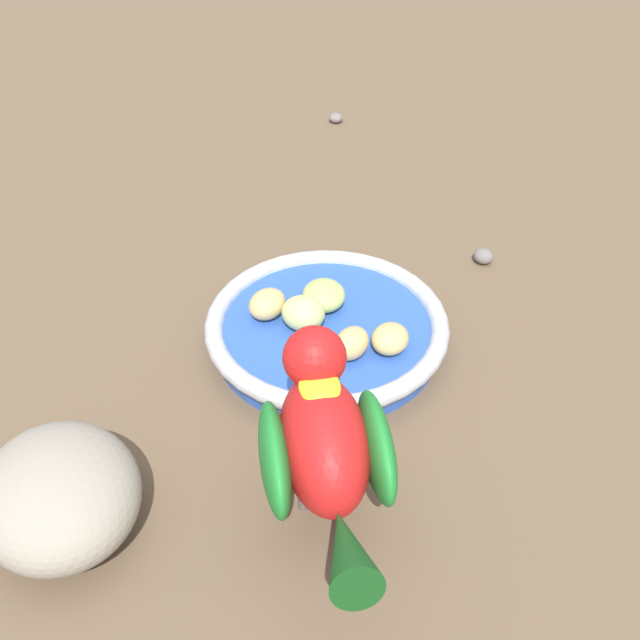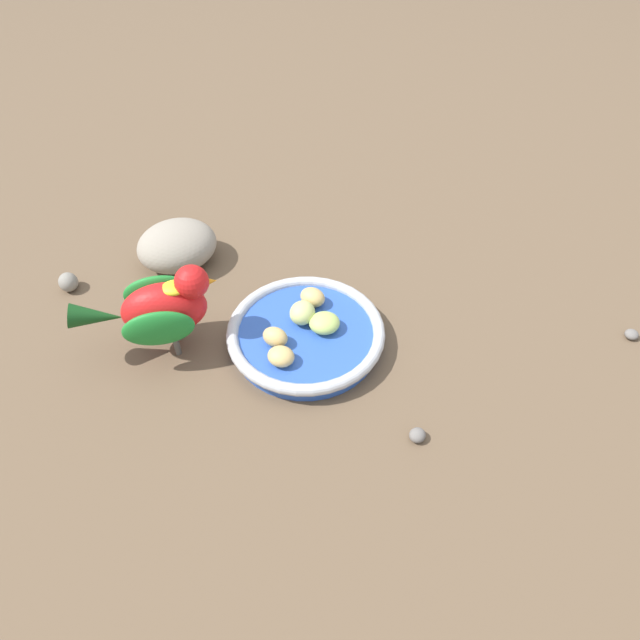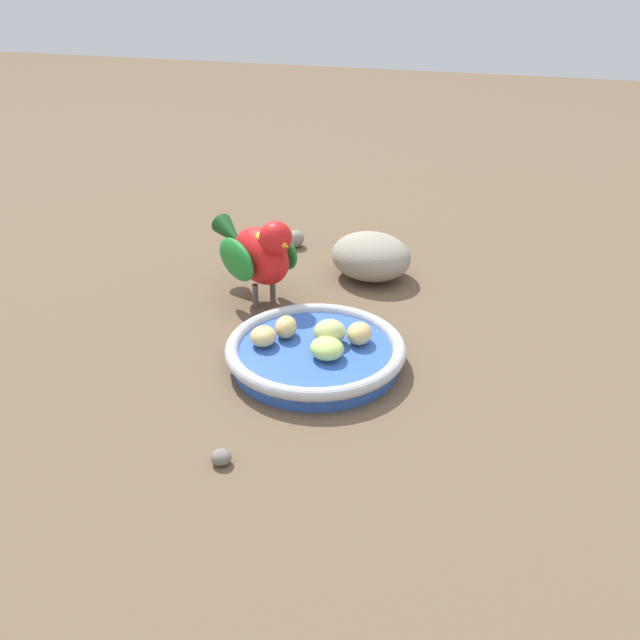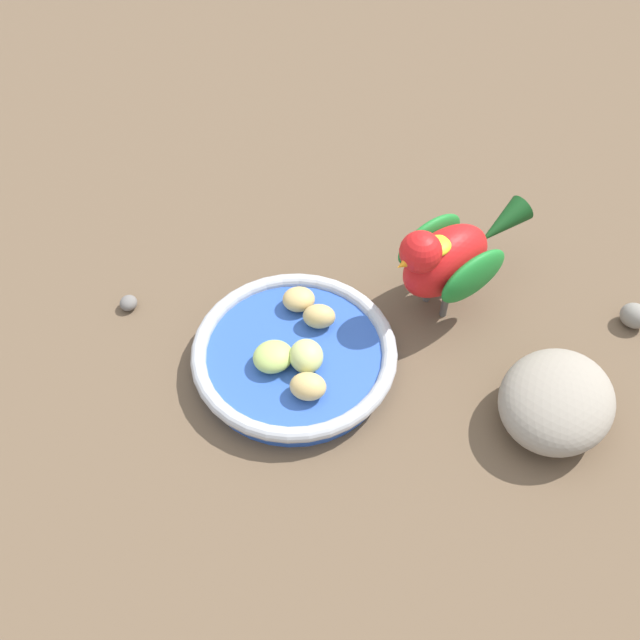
% 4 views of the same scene
% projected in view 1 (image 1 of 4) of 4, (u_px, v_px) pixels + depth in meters
% --- Properties ---
extents(ground_plane, '(4.00, 4.00, 0.00)m').
position_uv_depth(ground_plane, '(341.00, 320.00, 0.63)').
color(ground_plane, brown).
extents(feeding_bowl, '(0.19, 0.19, 0.03)m').
position_uv_depth(feeding_bowl, '(327.00, 329.00, 0.60)').
color(feeding_bowl, '#2D56B7').
rests_on(feeding_bowl, ground_plane).
extents(apple_piece_0, '(0.04, 0.04, 0.03)m').
position_uv_depth(apple_piece_0, '(304.00, 314.00, 0.58)').
color(apple_piece_0, '#C6D17A').
rests_on(apple_piece_0, feeding_bowl).
extents(apple_piece_1, '(0.05, 0.05, 0.02)m').
position_uv_depth(apple_piece_1, '(324.00, 295.00, 0.60)').
color(apple_piece_1, '#B2CC66').
rests_on(apple_piece_1, feeding_bowl).
extents(apple_piece_2, '(0.04, 0.04, 0.02)m').
position_uv_depth(apple_piece_2, '(390.00, 339.00, 0.56)').
color(apple_piece_2, tan).
rests_on(apple_piece_2, feeding_bowl).
extents(apple_piece_3, '(0.03, 0.03, 0.02)m').
position_uv_depth(apple_piece_3, '(267.00, 304.00, 0.59)').
color(apple_piece_3, tan).
rests_on(apple_piece_3, feeding_bowl).
extents(apple_piece_4, '(0.03, 0.03, 0.02)m').
position_uv_depth(apple_piece_4, '(352.00, 343.00, 0.56)').
color(apple_piece_4, tan).
rests_on(apple_piece_4, feeding_bowl).
extents(parrot, '(0.13, 0.14, 0.12)m').
position_uv_depth(parrot, '(325.00, 443.00, 0.44)').
color(parrot, '#59544C').
rests_on(parrot, ground_plane).
extents(rock_large, '(0.13, 0.14, 0.06)m').
position_uv_depth(rock_large, '(59.00, 495.00, 0.46)').
color(rock_large, gray).
rests_on(rock_large, ground_plane).
extents(pebble_1, '(0.02, 0.02, 0.01)m').
position_uv_depth(pebble_1, '(336.00, 118.00, 0.91)').
color(pebble_1, slate).
rests_on(pebble_1, ground_plane).
extents(pebble_2, '(0.02, 0.02, 0.01)m').
position_uv_depth(pebble_2, '(483.00, 256.00, 0.69)').
color(pebble_2, slate).
rests_on(pebble_2, ground_plane).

